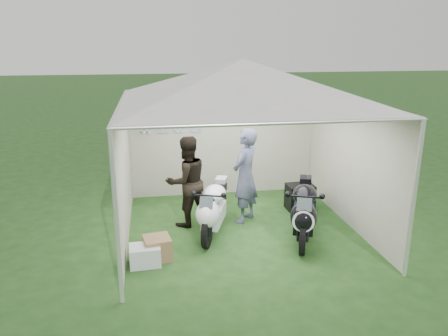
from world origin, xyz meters
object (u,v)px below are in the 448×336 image
(motorcycle_white, at_px, (213,208))
(person_blue_jacket, at_px, (245,176))
(motorcycle_black, at_px, (304,210))
(canopy_tent, at_px, (243,85))
(paddock_stand, at_px, (304,212))
(crate_1, at_px, (157,248))
(crate_0, at_px, (145,255))
(person_dark_jacket, at_px, (187,181))
(equipment_box, at_px, (300,197))

(motorcycle_white, height_order, person_blue_jacket, person_blue_jacket)
(motorcycle_black, bearing_deg, canopy_tent, 168.94)
(motorcycle_white, height_order, paddock_stand, motorcycle_white)
(motorcycle_white, relative_size, crate_1, 4.30)
(motorcycle_black, height_order, crate_0, motorcycle_black)
(motorcycle_white, relative_size, paddock_stand, 4.52)
(crate_0, bearing_deg, person_dark_jacket, 61.60)
(motorcycle_white, height_order, motorcycle_black, motorcycle_black)
(paddock_stand, xyz_separation_m, crate_1, (-2.79, -1.14, 0.04))
(person_blue_jacket, xyz_separation_m, crate_1, (-1.66, -1.27, -0.71))
(equipment_box, xyz_separation_m, crate_0, (-3.06, -1.80, -0.11))
(canopy_tent, bearing_deg, equipment_box, 28.17)
(canopy_tent, relative_size, person_blue_jacket, 3.18)
(canopy_tent, distance_m, crate_0, 3.15)
(motorcycle_white, distance_m, crate_1, 1.29)
(equipment_box, height_order, crate_1, equipment_box)
(person_blue_jacket, bearing_deg, canopy_tent, 18.30)
(canopy_tent, relative_size, paddock_stand, 14.83)
(motorcycle_white, distance_m, person_blue_jacket, 0.93)
(canopy_tent, distance_m, motorcycle_black, 2.34)
(person_blue_jacket, distance_m, crate_0, 2.45)
(motorcycle_white, bearing_deg, crate_0, -122.41)
(motorcycle_black, bearing_deg, paddock_stand, 90.00)
(person_dark_jacket, xyz_separation_m, crate_0, (-0.77, -1.42, -0.68))
(motorcycle_white, bearing_deg, motorcycle_black, 2.89)
(canopy_tent, xyz_separation_m, equipment_box, (1.36, 0.73, -2.31))
(motorcycle_black, xyz_separation_m, person_blue_jacket, (-0.82, 0.94, 0.36))
(motorcycle_black, height_order, person_dark_jacket, person_dark_jacket)
(motorcycle_black, bearing_deg, person_blue_jacket, 151.62)
(paddock_stand, bearing_deg, crate_0, -156.43)
(canopy_tent, bearing_deg, crate_1, -148.83)
(person_blue_jacket, height_order, crate_1, person_blue_jacket)
(canopy_tent, relative_size, motorcycle_white, 3.28)
(equipment_box, bearing_deg, motorcycle_white, -155.09)
(canopy_tent, height_order, paddock_stand, canopy_tent)
(canopy_tent, bearing_deg, crate_0, -147.81)
(motorcycle_black, xyz_separation_m, crate_1, (-2.48, -0.33, -0.35))
(person_blue_jacket, distance_m, equipment_box, 1.42)
(motorcycle_white, relative_size, equipment_box, 3.31)
(person_blue_jacket, bearing_deg, paddock_stand, 124.33)
(motorcycle_black, relative_size, crate_0, 3.98)
(motorcycle_black, relative_size, equipment_box, 3.52)
(canopy_tent, height_order, crate_1, canopy_tent)
(crate_1, bearing_deg, person_blue_jacket, 37.32)
(paddock_stand, height_order, person_blue_jacket, person_blue_jacket)
(motorcycle_white, bearing_deg, canopy_tent, 35.19)
(paddock_stand, relative_size, person_dark_jacket, 0.23)
(crate_0, height_order, crate_1, crate_1)
(motorcycle_white, bearing_deg, paddock_stand, 31.15)
(equipment_box, distance_m, crate_0, 3.56)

